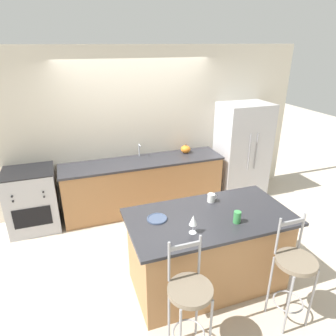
{
  "coord_description": "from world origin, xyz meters",
  "views": [
    {
      "loc": [
        -1.14,
        -4.16,
        2.73
      ],
      "look_at": [
        0.1,
        -0.62,
        1.15
      ],
      "focal_mm": 32.0,
      "sensor_mm": 36.0,
      "label": 1
    }
  ],
  "objects_px": {
    "refrigerator": "(242,150)",
    "pumpkin_decoration": "(186,149)",
    "tumbler_cup": "(237,217)",
    "oven_range": "(33,200)",
    "bar_stool_far": "(294,270)",
    "wine_glass": "(193,221)",
    "dinner_plate": "(157,219)",
    "bar_stool_near": "(189,300)",
    "coffee_mug": "(211,198)"
  },
  "relations": [
    {
      "from": "refrigerator",
      "to": "pumpkin_decoration",
      "type": "bearing_deg",
      "value": 172.94
    },
    {
      "from": "refrigerator",
      "to": "tumbler_cup",
      "type": "bearing_deg",
      "value": -123.37
    },
    {
      "from": "oven_range",
      "to": "bar_stool_far",
      "type": "relative_size",
      "value": 0.82
    },
    {
      "from": "oven_range",
      "to": "tumbler_cup",
      "type": "height_order",
      "value": "tumbler_cup"
    },
    {
      "from": "wine_glass",
      "to": "dinner_plate",
      "type": "bearing_deg",
      "value": 126.81
    },
    {
      "from": "refrigerator",
      "to": "wine_glass",
      "type": "xyz_separation_m",
      "value": [
        -1.95,
        -2.19,
        0.22
      ]
    },
    {
      "from": "oven_range",
      "to": "bar_stool_near",
      "type": "distance_m",
      "value": 3.09
    },
    {
      "from": "bar_stool_near",
      "to": "tumbler_cup",
      "type": "bearing_deg",
      "value": 34.7
    },
    {
      "from": "bar_stool_near",
      "to": "pumpkin_decoration",
      "type": "xyz_separation_m",
      "value": [
        1.13,
        2.84,
        0.34
      ]
    },
    {
      "from": "bar_stool_near",
      "to": "dinner_plate",
      "type": "xyz_separation_m",
      "value": [
        -0.02,
        0.87,
        0.32
      ]
    },
    {
      "from": "coffee_mug",
      "to": "wine_glass",
      "type": "bearing_deg",
      "value": -132.26
    },
    {
      "from": "oven_range",
      "to": "bar_stool_near",
      "type": "xyz_separation_m",
      "value": [
        1.46,
        -2.72,
        0.15
      ]
    },
    {
      "from": "dinner_plate",
      "to": "wine_glass",
      "type": "distance_m",
      "value": 0.46
    },
    {
      "from": "oven_range",
      "to": "coffee_mug",
      "type": "xyz_separation_m",
      "value": [
        2.18,
        -1.69,
        0.51
      ]
    },
    {
      "from": "refrigerator",
      "to": "oven_range",
      "type": "relative_size",
      "value": 1.79
    },
    {
      "from": "refrigerator",
      "to": "coffee_mug",
      "type": "height_order",
      "value": "refrigerator"
    },
    {
      "from": "bar_stool_far",
      "to": "pumpkin_decoration",
      "type": "relative_size",
      "value": 6.93
    },
    {
      "from": "oven_range",
      "to": "refrigerator",
      "type": "bearing_deg",
      "value": -0.15
    },
    {
      "from": "wine_glass",
      "to": "coffee_mug",
      "type": "relative_size",
      "value": 1.64
    },
    {
      "from": "pumpkin_decoration",
      "to": "wine_glass",
      "type": "bearing_deg",
      "value": -110.74
    },
    {
      "from": "bar_stool_near",
      "to": "wine_glass",
      "type": "height_order",
      "value": "bar_stool_near"
    },
    {
      "from": "bar_stool_far",
      "to": "tumbler_cup",
      "type": "height_order",
      "value": "bar_stool_far"
    },
    {
      "from": "wine_glass",
      "to": "pumpkin_decoration",
      "type": "bearing_deg",
      "value": 69.26
    },
    {
      "from": "refrigerator",
      "to": "oven_range",
      "type": "distance_m",
      "value": 3.68
    },
    {
      "from": "oven_range",
      "to": "coffee_mug",
      "type": "height_order",
      "value": "coffee_mug"
    },
    {
      "from": "bar_stool_near",
      "to": "bar_stool_far",
      "type": "distance_m",
      "value": 1.12
    },
    {
      "from": "bar_stool_far",
      "to": "coffee_mug",
      "type": "bearing_deg",
      "value": 111.45
    },
    {
      "from": "refrigerator",
      "to": "bar_stool_far",
      "type": "height_order",
      "value": "refrigerator"
    },
    {
      "from": "coffee_mug",
      "to": "bar_stool_near",
      "type": "bearing_deg",
      "value": -124.74
    },
    {
      "from": "dinner_plate",
      "to": "pumpkin_decoration",
      "type": "xyz_separation_m",
      "value": [
        1.15,
        1.97,
        0.02
      ]
    },
    {
      "from": "pumpkin_decoration",
      "to": "refrigerator",
      "type": "bearing_deg",
      "value": -7.06
    },
    {
      "from": "refrigerator",
      "to": "dinner_plate",
      "type": "relative_size",
      "value": 7.8
    },
    {
      "from": "refrigerator",
      "to": "coffee_mug",
      "type": "relative_size",
      "value": 14.12
    },
    {
      "from": "bar_stool_far",
      "to": "wine_glass",
      "type": "relative_size",
      "value": 5.89
    },
    {
      "from": "refrigerator",
      "to": "dinner_plate",
      "type": "bearing_deg",
      "value": -140.39
    },
    {
      "from": "oven_range",
      "to": "wine_glass",
      "type": "relative_size",
      "value": 4.83
    },
    {
      "from": "dinner_plate",
      "to": "coffee_mug",
      "type": "xyz_separation_m",
      "value": [
        0.74,
        0.16,
        0.04
      ]
    },
    {
      "from": "bar_stool_far",
      "to": "bar_stool_near",
      "type": "bearing_deg",
      "value": 179.77
    },
    {
      "from": "oven_range",
      "to": "wine_glass",
      "type": "distance_m",
      "value": 2.85
    },
    {
      "from": "refrigerator",
      "to": "tumbler_cup",
      "type": "relative_size",
      "value": 13.13
    },
    {
      "from": "refrigerator",
      "to": "wine_glass",
      "type": "distance_m",
      "value": 2.95
    },
    {
      "from": "tumbler_cup",
      "to": "pumpkin_decoration",
      "type": "distance_m",
      "value": 2.34
    },
    {
      "from": "tumbler_cup",
      "to": "refrigerator",
      "type": "bearing_deg",
      "value": 56.63
    },
    {
      "from": "refrigerator",
      "to": "oven_range",
      "type": "height_order",
      "value": "refrigerator"
    },
    {
      "from": "coffee_mug",
      "to": "pumpkin_decoration",
      "type": "xyz_separation_m",
      "value": [
        0.41,
        1.81,
        -0.02
      ]
    },
    {
      "from": "bar_stool_near",
      "to": "wine_glass",
      "type": "distance_m",
      "value": 0.73
    },
    {
      "from": "dinner_plate",
      "to": "tumbler_cup",
      "type": "bearing_deg",
      "value": -23.49
    },
    {
      "from": "bar_stool_near",
      "to": "tumbler_cup",
      "type": "height_order",
      "value": "bar_stool_near"
    },
    {
      "from": "oven_range",
      "to": "pumpkin_decoration",
      "type": "height_order",
      "value": "pumpkin_decoration"
    },
    {
      "from": "bar_stool_near",
      "to": "pumpkin_decoration",
      "type": "distance_m",
      "value": 3.08
    }
  ]
}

